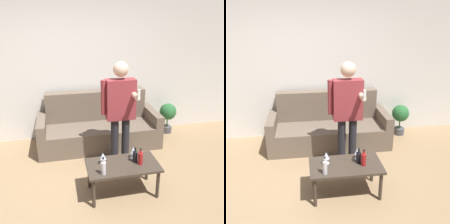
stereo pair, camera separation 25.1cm
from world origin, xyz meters
TOP-DOWN VIEW (x-y plane):
  - ground_plane at (0.00, 0.00)m, footprint 16.00×16.00m
  - wall_back at (0.00, 2.13)m, footprint 8.00×0.06m
  - couch at (0.39, 1.68)m, footprint 2.09×0.86m
  - coffee_table at (0.46, 0.22)m, footprint 0.91×0.49m
  - bottle_orange at (0.18, 0.06)m, footprint 0.06×0.06m
  - bottle_green at (0.62, 0.24)m, footprint 0.06×0.06m
  - bottle_dark at (0.67, 0.18)m, footprint 0.06×0.06m
  - wine_glass_near at (0.63, 0.34)m, footprint 0.08×0.08m
  - wine_glass_far at (0.22, 0.28)m, footprint 0.08×0.08m
  - person_standing_front at (0.58, 0.86)m, footprint 0.49×0.42m
  - potted_plant at (1.80, 1.82)m, footprint 0.32×0.32m

SIDE VIEW (x-z plane):
  - ground_plane at x=0.00m, z-range 0.00..0.00m
  - couch at x=0.39m, z-range -0.14..0.78m
  - coffee_table at x=0.46m, z-range 0.16..0.58m
  - potted_plant at x=1.80m, z-range 0.09..0.69m
  - bottle_green at x=0.62m, z-range 0.40..0.60m
  - bottle_dark at x=0.67m, z-range 0.40..0.62m
  - bottle_orange at x=0.18m, z-range 0.40..0.62m
  - wine_glass_far at x=0.22m, z-range 0.45..0.61m
  - wine_glass_near at x=0.63m, z-range 0.45..0.61m
  - person_standing_front at x=0.58m, z-range 0.14..1.74m
  - wall_back at x=0.00m, z-range 0.00..2.70m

